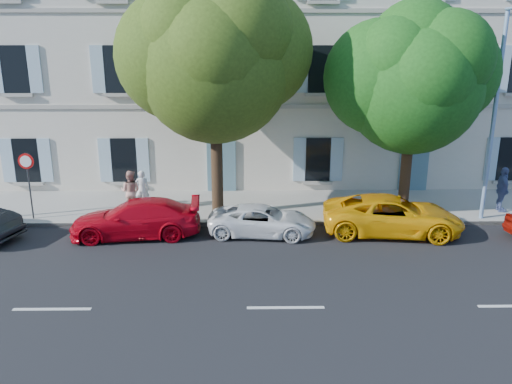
{
  "coord_description": "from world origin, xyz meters",
  "views": [
    {
      "loc": [
        -0.92,
        -15.53,
        6.4
      ],
      "look_at": [
        -0.69,
        2.0,
        1.4
      ],
      "focal_mm": 35.0,
      "sensor_mm": 36.0,
      "label": 1
    }
  ],
  "objects_px": {
    "car_yellow_supercar": "(392,215)",
    "road_sign": "(27,172)",
    "street_lamp": "(498,105)",
    "pedestrian_b": "(131,191)",
    "car_red_coupe": "(136,218)",
    "tree_right": "(413,86)",
    "pedestrian_c": "(502,189)",
    "pedestrian_a": "(142,189)",
    "car_white_coupe": "(262,220)",
    "tree_left": "(215,65)"
  },
  "relations": [
    {
      "from": "car_white_coupe",
      "to": "tree_left",
      "type": "relative_size",
      "value": 0.43
    },
    {
      "from": "car_white_coupe",
      "to": "street_lamp",
      "type": "relative_size",
      "value": 0.5
    },
    {
      "from": "tree_left",
      "to": "road_sign",
      "type": "height_order",
      "value": "tree_left"
    },
    {
      "from": "street_lamp",
      "to": "pedestrian_c",
      "type": "relative_size",
      "value": 4.23
    },
    {
      "from": "car_red_coupe",
      "to": "tree_left",
      "type": "height_order",
      "value": "tree_left"
    },
    {
      "from": "car_white_coupe",
      "to": "tree_right",
      "type": "distance_m",
      "value": 7.41
    },
    {
      "from": "car_white_coupe",
      "to": "pedestrian_a",
      "type": "bearing_deg",
      "value": 66.54
    },
    {
      "from": "road_sign",
      "to": "pedestrian_a",
      "type": "height_order",
      "value": "road_sign"
    },
    {
      "from": "street_lamp",
      "to": "car_red_coupe",
      "type": "bearing_deg",
      "value": -174.65
    },
    {
      "from": "tree_right",
      "to": "road_sign",
      "type": "relative_size",
      "value": 3.04
    },
    {
      "from": "car_white_coupe",
      "to": "street_lamp",
      "type": "distance_m",
      "value": 9.44
    },
    {
      "from": "pedestrian_a",
      "to": "pedestrian_c",
      "type": "xyz_separation_m",
      "value": [
        14.45,
        -0.59,
        0.11
      ]
    },
    {
      "from": "car_white_coupe",
      "to": "road_sign",
      "type": "relative_size",
      "value": 1.49
    },
    {
      "from": "tree_right",
      "to": "pedestrian_c",
      "type": "height_order",
      "value": "tree_right"
    },
    {
      "from": "car_yellow_supercar",
      "to": "tree_right",
      "type": "distance_m",
      "value": 4.81
    },
    {
      "from": "tree_left",
      "to": "tree_right",
      "type": "height_order",
      "value": "tree_left"
    },
    {
      "from": "tree_right",
      "to": "road_sign",
      "type": "bearing_deg",
      "value": -178.92
    },
    {
      "from": "car_red_coupe",
      "to": "car_yellow_supercar",
      "type": "distance_m",
      "value": 9.16
    },
    {
      "from": "car_yellow_supercar",
      "to": "tree_left",
      "type": "xyz_separation_m",
      "value": [
        -6.38,
        1.8,
        5.19
      ]
    },
    {
      "from": "car_yellow_supercar",
      "to": "tree_right",
      "type": "xyz_separation_m",
      "value": [
        0.88,
        1.64,
        4.44
      ]
    },
    {
      "from": "car_red_coupe",
      "to": "road_sign",
      "type": "relative_size",
      "value": 1.78
    },
    {
      "from": "car_red_coupe",
      "to": "pedestrian_a",
      "type": "xyz_separation_m",
      "value": [
        -0.34,
        2.8,
        0.28
      ]
    },
    {
      "from": "car_yellow_supercar",
      "to": "pedestrian_a",
      "type": "distance_m",
      "value": 9.86
    },
    {
      "from": "tree_left",
      "to": "tree_right",
      "type": "bearing_deg",
      "value": -1.21
    },
    {
      "from": "car_yellow_supercar",
      "to": "tree_right",
      "type": "relative_size",
      "value": 0.64
    },
    {
      "from": "car_white_coupe",
      "to": "pedestrian_c",
      "type": "height_order",
      "value": "pedestrian_c"
    },
    {
      "from": "tree_left",
      "to": "pedestrian_c",
      "type": "height_order",
      "value": "tree_left"
    },
    {
      "from": "street_lamp",
      "to": "pedestrian_a",
      "type": "distance_m",
      "value": 13.87
    },
    {
      "from": "pedestrian_c",
      "to": "road_sign",
      "type": "bearing_deg",
      "value": 99.51
    },
    {
      "from": "car_white_coupe",
      "to": "pedestrian_a",
      "type": "relative_size",
      "value": 2.41
    },
    {
      "from": "tree_right",
      "to": "street_lamp",
      "type": "distance_m",
      "value": 3.06
    },
    {
      "from": "pedestrian_a",
      "to": "road_sign",
      "type": "bearing_deg",
      "value": 8.17
    },
    {
      "from": "car_red_coupe",
      "to": "tree_right",
      "type": "bearing_deg",
      "value": 95.35
    },
    {
      "from": "car_red_coupe",
      "to": "pedestrian_c",
      "type": "height_order",
      "value": "pedestrian_c"
    },
    {
      "from": "tree_right",
      "to": "street_lamp",
      "type": "xyz_separation_m",
      "value": [
        2.94,
        -0.59,
        -0.63
      ]
    },
    {
      "from": "car_red_coupe",
      "to": "car_yellow_supercar",
      "type": "bearing_deg",
      "value": 86.18
    },
    {
      "from": "pedestrian_a",
      "to": "car_yellow_supercar",
      "type": "bearing_deg",
      "value": 154.92
    },
    {
      "from": "car_yellow_supercar",
      "to": "tree_left",
      "type": "distance_m",
      "value": 8.42
    },
    {
      "from": "car_red_coupe",
      "to": "pedestrian_b",
      "type": "height_order",
      "value": "pedestrian_b"
    },
    {
      "from": "tree_left",
      "to": "pedestrian_a",
      "type": "distance_m",
      "value": 5.89
    },
    {
      "from": "street_lamp",
      "to": "pedestrian_b",
      "type": "distance_m",
      "value": 14.17
    },
    {
      "from": "tree_left",
      "to": "street_lamp",
      "type": "bearing_deg",
      "value": -4.15
    },
    {
      "from": "car_white_coupe",
      "to": "street_lamp",
      "type": "height_order",
      "value": "street_lamp"
    },
    {
      "from": "road_sign",
      "to": "car_red_coupe",
      "type": "bearing_deg",
      "value": -19.55
    },
    {
      "from": "car_yellow_supercar",
      "to": "road_sign",
      "type": "distance_m",
      "value": 13.6
    },
    {
      "from": "car_yellow_supercar",
      "to": "street_lamp",
      "type": "bearing_deg",
      "value": -68.45
    },
    {
      "from": "pedestrian_b",
      "to": "pedestrian_a",
      "type": "bearing_deg",
      "value": -121.02
    },
    {
      "from": "street_lamp",
      "to": "car_yellow_supercar",
      "type": "bearing_deg",
      "value": -164.54
    },
    {
      "from": "tree_right",
      "to": "pedestrian_c",
      "type": "bearing_deg",
      "value": 5.64
    },
    {
      "from": "pedestrian_b",
      "to": "pedestrian_c",
      "type": "bearing_deg",
      "value": -170.48
    }
  ]
}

